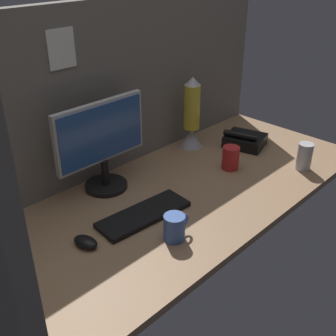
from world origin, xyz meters
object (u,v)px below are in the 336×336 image
Objects in this scene: keyboard at (144,214)px; lava_lamp at (192,118)px; mouse at (86,242)px; mug_ceramic_blue at (175,227)px; mug_steel at (304,156)px; desk_phone at (245,140)px; monitor at (102,142)px; mug_red_plastic at (231,158)px.

lava_lamp is at bearing 30.65° from keyboard.
mug_ceramic_blue is (24.40, -19.08, 3.15)cm from mouse.
keyboard is 1.02× the size of lava_lamp.
mug_steel is 33.98cm from desk_phone.
monitor reaches higher than lava_lamp.
mug_red_plastic reaches higher than desk_phone.
keyboard is 79.45cm from desk_phone.
mug_red_plastic is at bearing -159.05° from desk_phone.
monitor is at bearing 30.41° from mouse.
mug_red_plastic is (54.19, -0.01, 4.37)cm from keyboard.
keyboard is at bearing -14.96° from mouse.
keyboard is at bearing -97.17° from monitor.
desk_phone is at bearing -7.33° from mouse.
mug_red_plastic is (-23.03, 24.35, -0.97)cm from mug_steel.
keyboard is at bearing -154.19° from lava_lamp.
monitor reaches higher than mug_ceramic_blue.
monitor reaches higher than desk_phone.
desk_phone is at bearing 11.66° from keyboard.
monitor is 34.66cm from keyboard.
mouse is 80.14cm from mug_red_plastic.
desk_phone is (1.64, 33.80, -3.15)cm from mug_steel.
mouse is at bearing 178.93° from mug_red_plastic.
monitor is 1.15× the size of keyboard.
mug_ceramic_blue is at bearing 175.08° from mug_steel.
monitor reaches higher than mouse.
mouse is 0.87× the size of mug_ceramic_blue.
mug_steel reaches higher than mouse.
monitor reaches higher than mug_red_plastic.
monitor reaches higher than mug_steel.
mug_ceramic_blue reaches higher than mouse.
lava_lamp is 29.96cm from desk_phone.
lava_lamp is at bearing 6.04° from mouse.
mug_steel reaches higher than desk_phone.
mug_steel is (77.22, -24.36, 5.34)cm from keyboard.
monitor is 56.11cm from lava_lamp.
lava_lamp is (60.77, 46.28, 10.37)cm from mug_ceramic_blue.
keyboard is 81.15cm from mug_steel.
mug_steel is at bearing -46.60° from mug_red_plastic.
mug_steel is 78.98cm from mug_ceramic_blue.
mug_steel is at bearing -35.40° from monitor.
mug_red_plastic reaches higher than mug_ceramic_blue.
lava_lamp is 1.58× the size of desk_phone.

